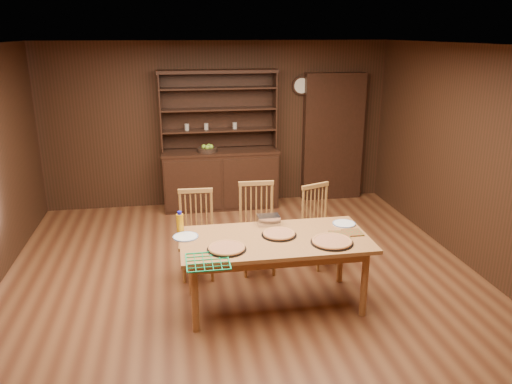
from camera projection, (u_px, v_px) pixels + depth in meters
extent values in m
plane|color=brown|center=(247.00, 287.00, 5.57)|extent=(6.00, 6.00, 0.00)
plane|color=silver|center=(245.00, 45.00, 4.77)|extent=(6.00, 6.00, 0.00)
plane|color=#361B11|center=(218.00, 125.00, 7.99)|extent=(5.50, 0.00, 5.50)
plane|color=#361B11|center=(341.00, 349.00, 2.36)|extent=(5.50, 0.00, 5.50)
plane|color=#361B11|center=(487.00, 164.00, 5.61)|extent=(0.00, 6.00, 6.00)
cube|color=black|center=(221.00, 180.00, 8.00)|extent=(1.80, 0.50, 0.90)
cube|color=black|center=(220.00, 152.00, 7.86)|extent=(1.84, 0.52, 0.04)
cube|color=black|center=(218.00, 109.00, 7.88)|extent=(1.80, 0.02, 1.20)
cube|color=black|center=(160.00, 112.00, 7.60)|extent=(0.02, 0.32, 1.20)
cube|color=black|center=(275.00, 109.00, 7.88)|extent=(0.02, 0.32, 1.20)
cube|color=black|center=(218.00, 71.00, 7.56)|extent=(1.84, 0.34, 0.05)
cylinder|color=gray|center=(187.00, 127.00, 7.73)|extent=(0.07, 0.07, 0.10)
cylinder|color=gray|center=(206.00, 126.00, 7.78)|extent=(0.07, 0.07, 0.10)
cube|color=black|center=(333.00, 137.00, 8.27)|extent=(1.00, 0.18, 2.10)
cylinder|color=black|center=(301.00, 86.00, 7.98)|extent=(0.30, 0.04, 0.30)
cylinder|color=white|center=(302.00, 86.00, 7.96)|extent=(0.24, 0.01, 0.24)
cube|color=#A46C39|center=(275.00, 240.00, 5.02)|extent=(1.90, 0.95, 0.04)
cylinder|color=#A46C39|center=(195.00, 298.00, 4.66)|extent=(0.07, 0.07, 0.71)
cylinder|color=#A46C39|center=(191.00, 264.00, 5.33)|extent=(0.07, 0.07, 0.71)
cylinder|color=#A46C39|center=(364.00, 283.00, 4.93)|extent=(0.07, 0.07, 0.71)
cylinder|color=#A46C39|center=(341.00, 253.00, 5.60)|extent=(0.07, 0.07, 0.71)
cube|color=#AB6F3A|center=(197.00, 242.00, 5.71)|extent=(0.44, 0.42, 0.04)
cylinder|color=#AB6F3A|center=(184.00, 266.00, 5.62)|extent=(0.04, 0.04, 0.41)
cylinder|color=#AB6F3A|center=(184.00, 255.00, 5.90)|extent=(0.04, 0.04, 0.41)
cylinder|color=#AB6F3A|center=(212.00, 265.00, 5.66)|extent=(0.04, 0.04, 0.41)
cylinder|color=#AB6F3A|center=(211.00, 254.00, 5.94)|extent=(0.04, 0.04, 0.41)
cube|color=#AB6F3A|center=(195.00, 191.00, 5.69)|extent=(0.40, 0.05, 0.05)
cube|color=#AB6F3A|center=(258.00, 236.00, 5.83)|extent=(0.45, 0.43, 0.04)
cylinder|color=#AB6F3A|center=(246.00, 261.00, 5.74)|extent=(0.04, 0.04, 0.43)
cylinder|color=#AB6F3A|center=(243.00, 249.00, 6.03)|extent=(0.04, 0.04, 0.43)
cylinder|color=#AB6F3A|center=(274.00, 259.00, 5.78)|extent=(0.04, 0.04, 0.43)
cylinder|color=#AB6F3A|center=(270.00, 248.00, 6.07)|extent=(0.04, 0.04, 0.43)
cube|color=#AB6F3A|center=(256.00, 183.00, 5.82)|extent=(0.42, 0.05, 0.05)
cube|color=#AB6F3A|center=(322.00, 233.00, 6.02)|extent=(0.51, 0.50, 0.04)
cylinder|color=#AB6F3A|center=(318.00, 256.00, 5.89)|extent=(0.03, 0.03, 0.39)
cylinder|color=#AB6F3A|center=(304.00, 248.00, 6.13)|extent=(0.03, 0.03, 0.39)
cylinder|color=#AB6F3A|center=(339.00, 251.00, 6.04)|extent=(0.03, 0.03, 0.39)
cylinder|color=#AB6F3A|center=(324.00, 242.00, 6.28)|extent=(0.03, 0.03, 0.39)
cube|color=#AB6F3A|center=(315.00, 186.00, 5.98)|extent=(0.37, 0.17, 0.05)
cylinder|color=black|center=(227.00, 249.00, 4.74)|extent=(0.38, 0.38, 0.01)
cylinder|color=tan|center=(227.00, 248.00, 4.73)|extent=(0.35, 0.35, 0.02)
torus|color=#D4884C|center=(227.00, 248.00, 4.73)|extent=(0.35, 0.35, 0.03)
cylinder|color=black|center=(332.00, 243.00, 4.89)|extent=(0.42, 0.42, 0.01)
cylinder|color=tan|center=(332.00, 241.00, 4.88)|extent=(0.39, 0.39, 0.02)
torus|color=#D4884C|center=(332.00, 241.00, 4.88)|extent=(0.40, 0.40, 0.03)
cylinder|color=black|center=(279.00, 235.00, 5.07)|extent=(0.36, 0.36, 0.01)
cylinder|color=tan|center=(279.00, 234.00, 5.07)|extent=(0.32, 0.32, 0.02)
torus|color=#D4884C|center=(279.00, 234.00, 5.07)|extent=(0.33, 0.33, 0.03)
cylinder|color=white|center=(186.00, 237.00, 5.02)|extent=(0.26, 0.26, 0.01)
torus|color=#34579C|center=(186.00, 237.00, 5.02)|extent=(0.26, 0.26, 0.01)
cylinder|color=white|center=(344.00, 224.00, 5.36)|extent=(0.25, 0.25, 0.01)
torus|color=#34579C|center=(344.00, 223.00, 5.36)|extent=(0.25, 0.25, 0.01)
cube|color=white|center=(268.00, 220.00, 5.36)|extent=(0.24, 0.17, 0.10)
cylinder|color=orange|center=(180.00, 223.00, 5.13)|extent=(0.07, 0.07, 0.19)
cylinder|color=#1516B0|center=(180.00, 213.00, 5.10)|extent=(0.04, 0.04, 0.03)
cube|color=#B01614|center=(353.00, 233.00, 5.13)|extent=(0.19, 0.19, 0.01)
cube|color=#B01614|center=(339.00, 235.00, 5.07)|extent=(0.23, 0.23, 0.01)
cylinder|color=black|center=(207.00, 150.00, 7.76)|extent=(0.31, 0.31, 0.06)
sphere|color=#8DB22F|center=(204.00, 147.00, 7.74)|extent=(0.08, 0.08, 0.08)
sphere|color=#8DB22F|center=(209.00, 146.00, 7.78)|extent=(0.08, 0.08, 0.08)
sphere|color=#8DB22F|center=(207.00, 147.00, 7.70)|extent=(0.08, 0.08, 0.08)
sphere|color=#8DB22F|center=(211.00, 147.00, 7.74)|extent=(0.08, 0.08, 0.08)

